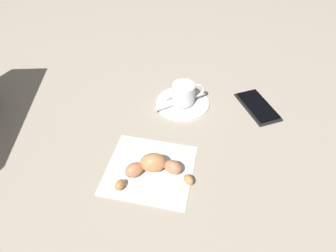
{
  "coord_description": "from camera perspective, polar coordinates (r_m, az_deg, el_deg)",
  "views": [
    {
      "loc": [
        -0.48,
        -0.06,
        0.51
      ],
      "look_at": [
        0.02,
        -0.01,
        0.02
      ],
      "focal_mm": 32.19,
      "sensor_mm": 36.0,
      "label": 1
    }
  ],
  "objects": [
    {
      "name": "ground_plane",
      "position": [
        0.71,
        -0.68,
        -2.24
      ],
      "size": [
        1.8,
        1.8,
        0.0
      ],
      "primitive_type": "plane",
      "color": "#B3A591"
    },
    {
      "name": "saucer",
      "position": [
        0.8,
        2.79,
        4.52
      ],
      "size": [
        0.14,
        0.14,
        0.01
      ],
      "primitive_type": "cylinder",
      "color": "white",
      "rests_on": "ground"
    },
    {
      "name": "espresso_cup",
      "position": [
        0.78,
        3.07,
        6.29
      ],
      "size": [
        0.06,
        0.09,
        0.05
      ],
      "color": "white",
      "rests_on": "saucer"
    },
    {
      "name": "teaspoon",
      "position": [
        0.79,
        3.03,
        4.95
      ],
      "size": [
        0.08,
        0.11,
        0.01
      ],
      "color": "silver",
      "rests_on": "saucer"
    },
    {
      "name": "sugar_packet",
      "position": [
        0.82,
        1.32,
        6.29
      ],
      "size": [
        0.06,
        0.06,
        0.01
      ],
      "primitive_type": "cube",
      "rotation": [
        0.0,
        0.0,
        8.66
      ],
      "color": "white",
      "rests_on": "saucer"
    },
    {
      "name": "napkin",
      "position": [
        0.65,
        -3.47,
        -8.17
      ],
      "size": [
        0.19,
        0.2,
        0.0
      ],
      "primitive_type": "cube",
      "rotation": [
        0.0,
        0.0,
        -0.11
      ],
      "color": "white",
      "rests_on": "ground"
    },
    {
      "name": "croissant",
      "position": [
        0.62,
        -2.79,
        -7.68
      ],
      "size": [
        0.09,
        0.16,
        0.04
      ],
      "color": "#D08546",
      "rests_on": "napkin"
    },
    {
      "name": "cell_phone",
      "position": [
        0.82,
        16.62,
        3.6
      ],
      "size": [
        0.15,
        0.12,
        0.01
      ],
      "color": "black",
      "rests_on": "ground"
    }
  ]
}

